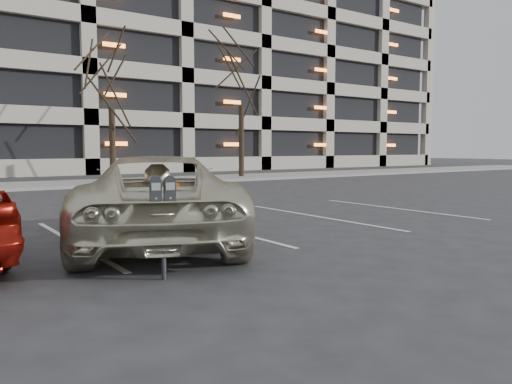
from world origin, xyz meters
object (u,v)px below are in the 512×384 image
object	(u,v)px
parking_meter	(163,202)
suv_silver	(157,199)
tree_c	(110,60)
tree_d	(241,61)

from	to	relation	value
parking_meter	suv_silver	xyz separation A→B (m)	(0.95, 2.35, -0.22)
tree_c	parking_meter	bearing A→B (deg)	-106.99
tree_c	tree_d	size ratio (longest dim) A/B	0.90
tree_d	parking_meter	distance (m)	21.40
tree_c	suv_silver	world-z (taller)	tree_c
suv_silver	tree_c	bearing A→B (deg)	-83.81
tree_d	suv_silver	distance (m)	19.09
tree_d	parking_meter	size ratio (longest dim) A/B	6.85
tree_d	suv_silver	world-z (taller)	tree_d
parking_meter	suv_silver	distance (m)	2.55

